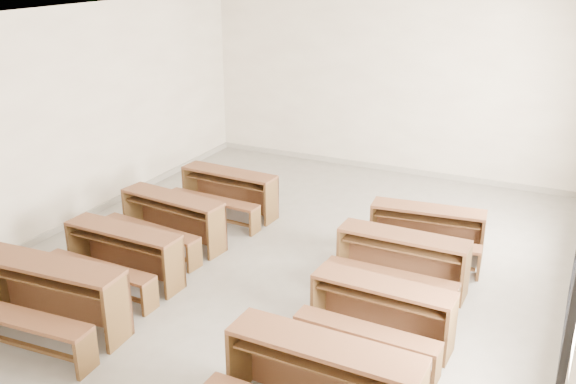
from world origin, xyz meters
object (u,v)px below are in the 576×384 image
at_px(desk_set_3, 228,190).
at_px(desk_set_5, 380,309).
at_px(desk_set_4, 321,379).
at_px(desk_set_6, 401,258).
at_px(desk_set_7, 426,228).
at_px(desk_set_0, 48,293).
at_px(desk_set_2, 171,217).
at_px(desk_set_1, 122,252).

relative_size(desk_set_3, desk_set_5, 1.05).
bearing_deg(desk_set_3, desk_set_4, -46.65).
height_order(desk_set_3, desk_set_5, desk_set_3).
xyz_separation_m(desk_set_3, desk_set_5, (3.25, -2.35, -0.01)).
distance_m(desk_set_3, desk_set_5, 4.01).
xyz_separation_m(desk_set_4, desk_set_6, (-0.06, 2.62, -0.04)).
height_order(desk_set_6, desk_set_7, desk_set_6).
bearing_deg(desk_set_5, desk_set_3, 146.24).
xyz_separation_m(desk_set_0, desk_set_5, (3.31, 1.33, -0.07)).
relative_size(desk_set_2, desk_set_7, 1.05).
xyz_separation_m(desk_set_1, desk_set_6, (3.18, 1.32, 0.00)).
height_order(desk_set_0, desk_set_5, desk_set_0).
relative_size(desk_set_4, desk_set_5, 1.15).
bearing_deg(desk_set_1, desk_set_4, -20.34).
bearing_deg(desk_set_0, desk_set_3, 85.50).
bearing_deg(desk_set_4, desk_set_5, 88.30).
distance_m(desk_set_1, desk_set_4, 3.49).
distance_m(desk_set_5, desk_set_6, 1.22).
bearing_deg(desk_set_6, desk_set_4, -88.20).
distance_m(desk_set_2, desk_set_5, 3.57).
bearing_deg(desk_set_0, desk_set_2, 88.76).
relative_size(desk_set_4, desk_set_7, 1.11).
bearing_deg(desk_set_3, desk_set_5, -32.66).
height_order(desk_set_3, desk_set_4, desk_set_4).
bearing_deg(desk_set_2, desk_set_5, -10.90).
bearing_deg(desk_set_0, desk_set_1, 86.76).
relative_size(desk_set_3, desk_set_6, 1.01).
bearing_deg(desk_set_6, desk_set_5, -83.20).
distance_m(desk_set_2, desk_set_7, 3.53).
relative_size(desk_set_2, desk_set_4, 0.95).
height_order(desk_set_3, desk_set_7, desk_set_3).
relative_size(desk_set_1, desk_set_4, 0.90).
distance_m(desk_set_2, desk_set_6, 3.28).
bearing_deg(desk_set_6, desk_set_0, -140.76).
relative_size(desk_set_0, desk_set_1, 1.14).
distance_m(desk_set_3, desk_set_7, 3.16).
xyz_separation_m(desk_set_0, desk_set_1, (-0.01, 1.22, -0.05)).
distance_m(desk_set_0, desk_set_5, 3.56).
height_order(desk_set_2, desk_set_6, desk_set_2).
height_order(desk_set_1, desk_set_4, desk_set_4).
bearing_deg(desk_set_1, desk_set_2, 96.05).
height_order(desk_set_4, desk_set_7, desk_set_4).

